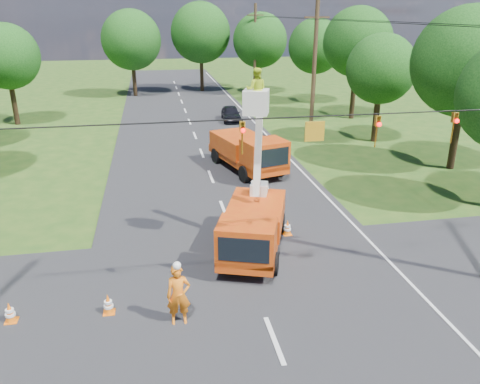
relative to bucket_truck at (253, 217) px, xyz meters
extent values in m
plane|color=#244A16|center=(-0.55, 14.39, -1.54)|extent=(140.00, 140.00, 0.00)
cube|color=black|center=(-0.55, 14.39, -1.54)|extent=(12.00, 100.00, 0.06)
cube|color=black|center=(-0.55, -3.61, -1.54)|extent=(56.00, 10.00, 0.07)
cube|color=silver|center=(5.05, 14.39, -1.54)|extent=(0.12, 90.00, 0.02)
cube|color=#C54D0D|center=(0.05, 0.15, -0.85)|extent=(3.85, 6.07, 0.43)
cube|color=#C54D0D|center=(-0.62, -1.78, -0.11)|extent=(2.51, 2.21, 1.43)
cube|color=black|center=(-0.89, -2.55, -0.06)|extent=(1.72, 0.65, 0.90)
cube|color=#C54D0D|center=(0.30, 0.86, -0.25)|extent=(3.27, 4.06, 0.95)
cylinder|color=black|center=(-1.49, -1.23, -1.10)|extent=(0.58, 0.93, 0.87)
cylinder|color=black|center=(0.40, -1.89, -1.10)|extent=(0.58, 0.93, 0.87)
cylinder|color=black|center=(-0.30, 2.18, -1.10)|extent=(0.58, 0.93, 0.87)
cylinder|color=black|center=(1.59, 1.52, -1.10)|extent=(0.58, 0.93, 0.87)
cube|color=silver|center=(0.65, 1.85, 0.46)|extent=(0.91, 0.91, 0.52)
cube|color=silver|center=(0.47, 1.36, 2.55)|extent=(0.67, 1.29, 4.12)
cube|color=silver|center=(0.14, 0.41, 4.50)|extent=(1.15, 1.15, 0.90)
imported|color=#C6E526|center=(0.14, 0.41, 4.96)|extent=(0.90, 0.78, 1.58)
cube|color=#C54D0D|center=(1.80, 10.44, -0.77)|extent=(3.98, 6.82, 0.48)
cube|color=#C54D0D|center=(2.41, 8.22, 0.07)|extent=(2.75, 2.38, 1.61)
cube|color=black|center=(2.65, 7.34, 0.12)|extent=(1.98, 0.60, 1.02)
cube|color=#C54D0D|center=(1.57, 11.26, -0.09)|extent=(3.48, 4.49, 1.07)
cylinder|color=black|center=(1.26, 8.18, -1.05)|extent=(0.59, 1.04, 0.98)
cylinder|color=black|center=(3.42, 8.77, -1.05)|extent=(0.59, 1.04, 0.98)
cylinder|color=black|center=(0.18, 12.10, -1.05)|extent=(0.59, 1.04, 0.98)
cylinder|color=black|center=(2.34, 12.69, -1.05)|extent=(0.59, 1.04, 0.98)
imported|color=#FF9E15|center=(-3.26, -4.22, -0.51)|extent=(0.75, 0.49, 2.05)
imported|color=black|center=(3.16, 24.26, -0.88)|extent=(1.78, 3.97, 1.32)
cone|color=orange|center=(1.79, 1.16, -1.16)|extent=(0.36, 0.36, 0.70)
cube|color=orange|center=(1.79, 1.16, -1.50)|extent=(0.38, 0.38, 0.04)
cylinder|color=white|center=(1.79, 1.16, -1.10)|extent=(0.26, 0.26, 0.09)
cylinder|color=white|center=(1.79, 1.16, -1.25)|extent=(0.31, 0.31, 0.09)
cone|color=orange|center=(2.02, 6.14, -1.16)|extent=(0.36, 0.36, 0.70)
cube|color=orange|center=(2.02, 6.14, -1.50)|extent=(0.38, 0.38, 0.04)
cylinder|color=white|center=(2.02, 6.14, -1.10)|extent=(0.26, 0.26, 0.09)
cylinder|color=white|center=(2.02, 6.14, -1.25)|extent=(0.31, 0.31, 0.09)
cone|color=orange|center=(-5.49, -3.30, -1.16)|extent=(0.36, 0.36, 0.70)
cube|color=orange|center=(-5.49, -3.30, -1.50)|extent=(0.38, 0.38, 0.04)
cylinder|color=white|center=(-5.49, -3.30, -1.10)|extent=(0.26, 0.26, 0.09)
cylinder|color=white|center=(-5.49, -3.30, -1.25)|extent=(0.31, 0.31, 0.09)
cone|color=orange|center=(-8.50, -3.19, -1.16)|extent=(0.36, 0.36, 0.70)
cube|color=orange|center=(-8.50, -3.19, -1.50)|extent=(0.38, 0.38, 0.04)
cylinder|color=white|center=(-8.50, -3.19, -1.10)|extent=(0.26, 0.26, 0.09)
cylinder|color=white|center=(-8.50, -3.19, -1.25)|extent=(0.31, 0.31, 0.09)
cone|color=orange|center=(3.86, 11.78, -1.16)|extent=(0.36, 0.36, 0.70)
cube|color=orange|center=(3.86, 11.78, -1.50)|extent=(0.38, 0.38, 0.04)
cylinder|color=white|center=(3.86, 11.78, -1.10)|extent=(0.26, 0.26, 0.09)
cylinder|color=white|center=(3.86, 11.78, -1.25)|extent=(0.31, 0.31, 0.09)
cylinder|color=#4C3823|center=(7.95, 16.39, 3.46)|extent=(0.30, 0.30, 10.00)
cube|color=#4C3823|center=(7.95, 16.39, 7.26)|extent=(1.80, 0.12, 0.12)
cylinder|color=#4C3823|center=(7.95, 36.39, 3.46)|extent=(0.30, 0.30, 10.00)
cube|color=#4C3823|center=(7.95, 36.39, 7.26)|extent=(1.80, 0.12, 0.12)
cylinder|color=black|center=(-1.05, -3.61, 4.76)|extent=(18.00, 0.04, 0.04)
cube|color=#B47D15|center=(1.05, -3.61, 4.31)|extent=(0.60, 0.05, 0.60)
imported|color=#B47D15|center=(-1.15, -3.61, 4.21)|extent=(0.16, 0.20, 1.00)
sphere|color=#FF0C0C|center=(-1.15, -3.73, 4.46)|extent=(0.14, 0.14, 0.14)
imported|color=#B47D15|center=(3.05, -3.61, 4.21)|extent=(0.16, 0.20, 1.00)
sphere|color=#FF0C0C|center=(3.05, -3.73, 4.46)|extent=(0.14, 0.14, 0.14)
imported|color=#B47D15|center=(5.65, -3.61, 4.21)|extent=(0.16, 0.20, 1.00)
sphere|color=#FF0C0C|center=(5.65, -3.73, 4.46)|extent=(0.14, 0.14, 0.14)
cylinder|color=#382616|center=(-15.35, 26.39, 0.49)|extent=(0.44, 0.44, 4.05)
sphere|color=#0F390F|center=(-15.35, 26.39, 4.17)|extent=(5.40, 5.40, 5.40)
cylinder|color=#382616|center=(14.45, 8.39, 0.75)|extent=(0.44, 0.44, 4.58)
sphere|color=#0F390F|center=(14.45, 8.39, 4.91)|extent=(6.40, 6.40, 6.40)
cylinder|color=#382616|center=(12.65, 15.39, 0.35)|extent=(0.44, 0.44, 3.78)
sphere|color=#0F390F|center=(12.65, 15.39, 3.79)|extent=(5.00, 5.00, 5.00)
cylinder|color=#382616|center=(14.25, 23.39, 0.84)|extent=(0.44, 0.44, 4.75)
sphere|color=#0F390F|center=(14.25, 23.39, 5.16)|extent=(6.00, 6.00, 6.00)
cylinder|color=#382616|center=(13.25, 31.39, 0.53)|extent=(0.44, 0.44, 4.14)
sphere|color=#0F390F|center=(13.25, 31.39, 4.29)|extent=(5.60, 5.60, 5.60)
cylinder|color=#382616|center=(-5.55, 39.39, 0.66)|extent=(0.44, 0.44, 4.40)
sphere|color=#0F390F|center=(-5.55, 39.39, 4.66)|extent=(6.60, 6.60, 6.60)
cylinder|color=#382616|center=(2.45, 41.39, 0.88)|extent=(0.44, 0.44, 4.84)
sphere|color=#0F390F|center=(2.45, 41.39, 5.28)|extent=(7.00, 7.00, 7.00)
cylinder|color=#382616|center=(8.95, 38.39, 0.62)|extent=(0.44, 0.44, 4.31)
sphere|color=#0F390F|center=(8.95, 38.39, 4.54)|extent=(6.20, 6.20, 6.20)
camera|label=1|loc=(-3.65, -16.63, 7.66)|focal=35.00mm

